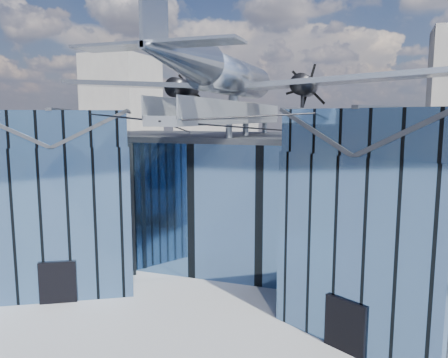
% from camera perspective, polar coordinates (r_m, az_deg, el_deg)
% --- Properties ---
extents(ground_plane, '(120.00, 120.00, 0.00)m').
position_cam_1_polar(ground_plane, '(29.18, -1.34, -14.68)').
color(ground_plane, gray).
extents(museum, '(32.88, 24.50, 17.60)m').
position_cam_1_polar(museum, '(32.92, 2.20, -1.98)').
color(museum, '#496C96').
rests_on(museum, ground).
extents(bg_towers, '(77.00, 24.50, 26.00)m').
position_cam_1_polar(bg_towers, '(76.10, 13.31, 6.90)').
color(bg_towers, gray).
rests_on(bg_towers, ground).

